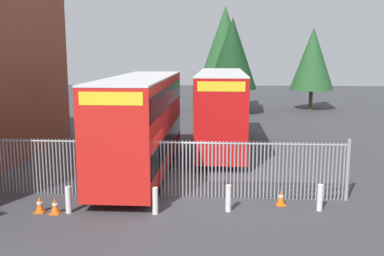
# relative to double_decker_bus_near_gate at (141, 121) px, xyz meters

# --- Properties ---
(ground_plane) EXTENTS (100.00, 100.00, 0.00)m
(ground_plane) POSITION_rel_double_decker_bus_near_gate_xyz_m (2.26, 4.67, -2.42)
(ground_plane) COLOR #3D3D42
(palisade_fence) EXTENTS (14.27, 0.14, 2.35)m
(palisade_fence) POSITION_rel_double_decker_bus_near_gate_xyz_m (1.26, -3.33, -1.24)
(palisade_fence) COLOR gray
(palisade_fence) RESTS_ON ground
(double_decker_bus_near_gate) EXTENTS (2.54, 10.81, 4.42)m
(double_decker_bus_near_gate) POSITION_rel_double_decker_bus_near_gate_xyz_m (0.00, 0.00, 0.00)
(double_decker_bus_near_gate) COLOR red
(double_decker_bus_near_gate) RESTS_ON ground
(double_decker_bus_behind_fence_left) EXTENTS (2.54, 10.81, 4.42)m
(double_decker_bus_behind_fence_left) POSITION_rel_double_decker_bus_near_gate_xyz_m (3.60, 5.37, 0.00)
(double_decker_bus_behind_fence_left) COLOR red
(double_decker_bus_behind_fence_left) RESTS_ON ground
(bollard_near_left) EXTENTS (0.20, 0.20, 0.95)m
(bollard_near_left) POSITION_rel_double_decker_bus_near_gate_xyz_m (-1.62, -5.29, -1.95)
(bollard_near_left) COLOR silver
(bollard_near_left) RESTS_ON ground
(bollard_center_front) EXTENTS (0.20, 0.20, 0.95)m
(bollard_center_front) POSITION_rel_double_decker_bus_near_gate_xyz_m (1.38, -5.20, -1.95)
(bollard_center_front) COLOR silver
(bollard_center_front) RESTS_ON ground
(bollard_near_right) EXTENTS (0.20, 0.20, 0.95)m
(bollard_near_right) POSITION_rel_double_decker_bus_near_gate_xyz_m (3.89, -4.77, -1.95)
(bollard_near_right) COLOR silver
(bollard_near_right) RESTS_ON ground
(bollard_far_right) EXTENTS (0.20, 0.20, 0.95)m
(bollard_far_right) POSITION_rel_double_decker_bus_near_gate_xyz_m (7.09, -4.48, -1.95)
(bollard_far_right) COLOR silver
(bollard_far_right) RESTS_ON ground
(traffic_cone_by_gate) EXTENTS (0.34, 0.34, 0.59)m
(traffic_cone_by_gate) POSITION_rel_double_decker_bus_near_gate_xyz_m (-2.64, -5.30, -2.13)
(traffic_cone_by_gate) COLOR orange
(traffic_cone_by_gate) RESTS_ON ground
(traffic_cone_mid_forecourt) EXTENTS (0.34, 0.34, 0.59)m
(traffic_cone_mid_forecourt) POSITION_rel_double_decker_bus_near_gate_xyz_m (5.81, -4.02, -2.13)
(traffic_cone_mid_forecourt) COLOR orange
(traffic_cone_mid_forecourt) RESTS_ON ground
(traffic_cone_near_kerb) EXTENTS (0.34, 0.34, 0.59)m
(traffic_cone_near_kerb) POSITION_rel_double_decker_bus_near_gate_xyz_m (-2.06, -5.40, -2.13)
(traffic_cone_near_kerb) COLOR orange
(traffic_cone_near_kerb) RESTS_ON ground
(tree_tall_back) EXTENTS (4.14, 4.14, 7.86)m
(tree_tall_back) POSITION_rel_double_decker_bus_near_gate_xyz_m (12.29, 23.38, 2.47)
(tree_tall_back) COLOR #4C3823
(tree_tall_back) RESTS_ON ground
(tree_short_side) EXTENTS (5.12, 5.12, 9.74)m
(tree_short_side) POSITION_rel_double_decker_bus_near_gate_xyz_m (3.93, 22.32, 3.66)
(tree_short_side) COLOR #4C3823
(tree_short_side) RESTS_ON ground
(tree_mid_row) EXTENTS (4.32, 4.32, 8.50)m
(tree_mid_row) POSITION_rel_double_decker_bus_near_gate_xyz_m (4.55, 19.37, 2.98)
(tree_mid_row) COLOR #4C3823
(tree_mid_row) RESTS_ON ground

